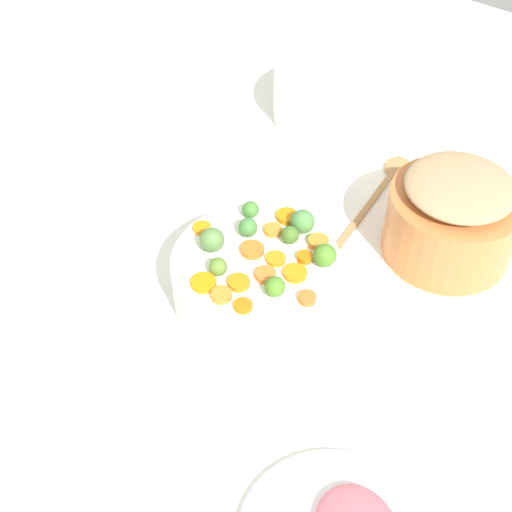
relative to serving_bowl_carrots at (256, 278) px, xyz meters
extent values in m
cube|color=white|center=(0.02, 0.06, -0.05)|extent=(2.40, 2.40, 0.02)
cylinder|color=white|center=(0.00, 0.00, 0.00)|extent=(0.27, 0.27, 0.08)
cylinder|color=#CC763D|center=(-0.20, -0.28, 0.02)|extent=(0.22, 0.22, 0.12)
ellipsoid|color=tan|center=(-0.20, -0.28, 0.10)|extent=(0.18, 0.18, 0.04)
cylinder|color=orange|center=(0.00, 0.09, 0.04)|extent=(0.04, 0.04, 0.01)
cylinder|color=orange|center=(-0.07, -0.01, 0.04)|extent=(0.05, 0.05, 0.01)
cylinder|color=orange|center=(-0.06, -0.05, 0.05)|extent=(0.03, 0.03, 0.01)
cylinder|color=orange|center=(-0.04, 0.09, 0.04)|extent=(0.03, 0.03, 0.01)
cylinder|color=orange|center=(0.11, 0.00, 0.04)|extent=(0.04, 0.04, 0.01)
cylinder|color=orange|center=(-0.02, -0.02, 0.04)|extent=(0.04, 0.04, 0.01)
cylinder|color=orange|center=(0.01, -0.01, 0.04)|extent=(0.04, 0.04, 0.01)
cylinder|color=orange|center=(-0.03, 0.02, 0.04)|extent=(0.04, 0.04, 0.01)
cylinder|color=orange|center=(-0.06, -0.09, 0.05)|extent=(0.04, 0.04, 0.01)
cylinder|color=orange|center=(0.01, -0.11, 0.04)|extent=(0.05, 0.05, 0.01)
cylinder|color=orange|center=(-0.11, 0.02, 0.05)|extent=(0.03, 0.03, 0.01)
cylinder|color=orange|center=(-0.01, 0.05, 0.04)|extent=(0.04, 0.04, 0.01)
cylinder|color=orange|center=(0.02, -0.07, 0.04)|extent=(0.03, 0.03, 0.01)
cylinder|color=orange|center=(0.03, 0.09, 0.04)|extent=(0.05, 0.05, 0.01)
sphere|color=#43803C|center=(0.05, -0.04, 0.06)|extent=(0.03, 0.03, 0.03)
sphere|color=#4D8627|center=(-0.06, 0.04, 0.06)|extent=(0.03, 0.03, 0.03)
sphere|color=#4C8841|center=(-0.02, -0.10, 0.06)|extent=(0.04, 0.04, 0.04)
sphere|color=#458336|center=(0.07, -0.08, 0.05)|extent=(0.03, 0.03, 0.03)
sphere|color=#4C8427|center=(-0.09, -0.06, 0.06)|extent=(0.04, 0.04, 0.04)
sphere|color=#457127|center=(-0.02, -0.07, 0.05)|extent=(0.03, 0.03, 0.03)
sphere|color=#568040|center=(0.07, 0.02, 0.06)|extent=(0.04, 0.04, 0.04)
sphere|color=#58812F|center=(0.03, 0.05, 0.05)|extent=(0.03, 0.03, 0.03)
cube|color=#A67C49|center=(-0.04, -0.27, -0.04)|extent=(0.04, 0.26, 0.01)
ellipsoid|color=#A67C49|center=(-0.03, -0.42, -0.03)|extent=(0.05, 0.07, 0.01)
cylinder|color=white|center=(0.17, -0.50, 0.01)|extent=(0.26, 0.26, 0.09)
camera|label=1|loc=(-0.48, 0.65, 0.88)|focal=52.26mm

